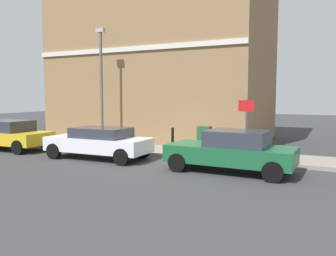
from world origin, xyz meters
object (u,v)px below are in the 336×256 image
Objects in this scene: car_yellow at (8,134)px; lamppost at (101,81)px; car_green at (232,151)px; bollard_near_cabinet at (173,138)px; car_white at (99,142)px; street_sign at (246,120)px; bollard_far_kerb at (131,138)px; utility_cabinet at (204,141)px.

car_yellow is 5.14m from lamppost.
lamppost reaches higher than car_green.
bollard_near_cabinet is at bearing -164.15° from car_yellow.
lamppost reaches higher than car_white.
street_sign is at bearing -100.11° from bollard_near_cabinet.
lamppost reaches higher than car_yellow.
bollard_far_kerb is at bearing -110.44° from lamppost.
car_yellow reaches higher than bollard_far_kerb.
utility_cabinet is at bearing -78.72° from bollard_far_kerb.
bollard_near_cabinet is 1.00× the size of bollard_far_kerb.
car_green is at bearing -126.37° from bollard_near_cabinet.
bollard_near_cabinet is at bearing -34.81° from car_green.
lamppost reaches higher than street_sign.
car_green is at bearing -142.24° from utility_cabinet.
car_green reaches higher than car_white.
lamppost is at bearing -147.92° from car_yellow.
car_green is 0.75× the size of lamppost.
bollard_far_kerb is (-0.65, 3.26, 0.02)m from utility_cabinet.
lamppost is at bearing -57.21° from car_white.
car_white is at bearing 1.15° from car_green.
utility_cabinet is at bearing -50.67° from car_green.
car_green is at bearing 179.62° from street_sign.
bollard_far_kerb is 0.18× the size of lamppost.
bollard_near_cabinet is at bearing -66.44° from bollard_far_kerb.
bollard_far_kerb is 5.22m from street_sign.
street_sign reaches higher than bollard_near_cabinet.
car_white is (0.04, 5.60, -0.03)m from car_green.
car_yellow is 11.22m from street_sign.
lamppost reaches higher than bollard_far_kerb.
street_sign is (1.86, -5.61, 0.96)m from car_white.
street_sign reaches higher than car_green.
car_yellow is at bearing 105.61° from bollard_far_kerb.
car_white is 4.02m from lamppost.
bollard_far_kerb is (1.65, -5.91, -0.03)m from car_yellow.
street_sign reaches higher than utility_cabinet.
utility_cabinet reaches higher than bollard_far_kerb.
bollard_far_kerb is (-0.75, 1.72, 0.00)m from bollard_near_cabinet.
car_white is at bearing 164.46° from bollard_far_kerb.
utility_cabinet reaches higher than car_white.
car_yellow reaches higher than bollard_near_cabinet.
car_green reaches higher than car_yellow.
utility_cabinet is 1.11× the size of bollard_near_cabinet.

